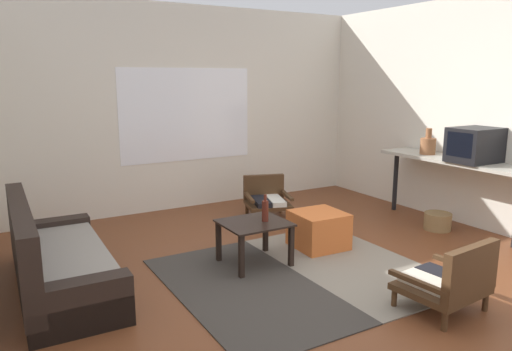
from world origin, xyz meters
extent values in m
plane|color=brown|center=(0.00, 0.00, 0.00)|extent=(7.80, 7.80, 0.00)
cube|color=silver|center=(0.00, 3.06, 1.35)|extent=(5.60, 0.12, 2.70)
cube|color=white|center=(0.00, 3.00, 1.27)|extent=(1.85, 0.01, 1.23)
cube|color=silver|center=(2.66, 0.30, 1.35)|extent=(0.12, 6.60, 2.70)
cube|color=#38332D|center=(-0.61, 0.27, 0.01)|extent=(1.14, 2.08, 0.01)
cube|color=gray|center=(0.53, 0.27, 0.01)|extent=(1.14, 2.08, 0.01)
cube|color=black|center=(-1.94, 1.05, 0.12)|extent=(0.75, 1.85, 0.24)
cube|color=gray|center=(-1.91, 1.05, 0.29)|extent=(0.64, 1.67, 0.10)
cube|color=black|center=(-2.23, 1.06, 0.45)|extent=(0.18, 1.84, 0.65)
cube|color=black|center=(-1.92, 1.88, 0.19)|extent=(0.71, 0.19, 0.39)
cube|color=black|center=(-1.95, 0.22, 0.19)|extent=(0.71, 0.19, 0.39)
cube|color=black|center=(-0.27, 0.71, 0.41)|extent=(0.61, 0.55, 0.02)
cube|color=black|center=(-0.54, 0.94, 0.20)|extent=(0.04, 0.04, 0.40)
cube|color=black|center=(-0.01, 0.94, 0.20)|extent=(0.04, 0.04, 0.40)
cube|color=black|center=(-0.54, 0.48, 0.20)|extent=(0.04, 0.04, 0.40)
cube|color=black|center=(-0.01, 0.48, 0.20)|extent=(0.04, 0.04, 0.40)
cylinder|color=#472D19|center=(0.79, 1.68, 0.07)|extent=(0.04, 0.04, 0.15)
cylinder|color=#472D19|center=(0.36, 1.82, 0.07)|extent=(0.04, 0.04, 0.15)
cylinder|color=#472D19|center=(0.94, 2.11, 0.07)|extent=(0.04, 0.04, 0.15)
cylinder|color=#472D19|center=(0.50, 2.26, 0.07)|extent=(0.04, 0.04, 0.15)
cube|color=#472D19|center=(0.65, 1.97, 0.17)|extent=(0.67, 0.68, 0.05)
cube|color=silver|center=(0.73, 1.92, 0.23)|extent=(0.32, 0.51, 0.06)
cube|color=black|center=(0.55, 1.98, 0.23)|extent=(0.32, 0.51, 0.06)
cube|color=#472D19|center=(0.72, 2.20, 0.36)|extent=(0.53, 0.23, 0.31)
cube|color=#472D19|center=(0.88, 1.89, 0.29)|extent=(0.21, 0.52, 0.04)
cube|color=#472D19|center=(0.41, 2.05, 0.29)|extent=(0.21, 0.52, 0.04)
cylinder|color=#472D19|center=(0.23, -0.60, 0.07)|extent=(0.04, 0.04, 0.15)
cylinder|color=#472D19|center=(0.76, -0.56, 0.07)|extent=(0.04, 0.04, 0.15)
cylinder|color=#472D19|center=(0.27, -1.05, 0.07)|extent=(0.04, 0.04, 0.15)
cylinder|color=#472D19|center=(0.80, -1.00, 0.07)|extent=(0.04, 0.04, 0.15)
cube|color=#472D19|center=(0.52, -0.80, 0.17)|extent=(0.65, 0.57, 0.05)
cube|color=beige|center=(0.41, -0.79, 0.23)|extent=(0.24, 0.48, 0.06)
cube|color=black|center=(0.62, -0.77, 0.23)|extent=(0.24, 0.48, 0.06)
cube|color=#472D19|center=(0.54, -1.03, 0.39)|extent=(0.61, 0.12, 0.38)
cube|color=#472D19|center=(0.23, -0.83, 0.29)|extent=(0.09, 0.53, 0.04)
cube|color=#472D19|center=(0.80, -0.78, 0.29)|extent=(0.09, 0.53, 0.04)
cube|color=#D1662D|center=(0.54, 0.77, 0.19)|extent=(0.53, 0.53, 0.39)
cube|color=#B2AD9E|center=(2.34, 0.59, 0.81)|extent=(0.48, 1.83, 0.04)
cylinder|color=black|center=(2.34, 1.44, 0.40)|extent=(0.06, 0.06, 0.79)
cube|color=black|center=(2.34, 0.30, 1.03)|extent=(0.54, 0.42, 0.39)
cube|color=black|center=(2.07, 0.30, 1.05)|extent=(0.01, 0.32, 0.27)
cylinder|color=#935B38|center=(2.34, 0.95, 0.93)|extent=(0.19, 0.19, 0.20)
cylinder|color=#935B38|center=(2.34, 0.95, 1.09)|extent=(0.07, 0.07, 0.12)
cylinder|color=#5B2319|center=(-0.17, 0.68, 0.52)|extent=(0.06, 0.06, 0.20)
cylinder|color=#5B2319|center=(-0.17, 0.68, 0.65)|extent=(0.03, 0.03, 0.06)
cylinder|color=olive|center=(2.13, 0.56, 0.10)|extent=(0.31, 0.31, 0.20)
camera|label=1|loc=(-2.45, -3.08, 1.77)|focal=33.75mm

